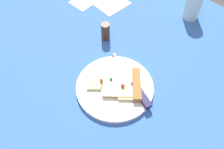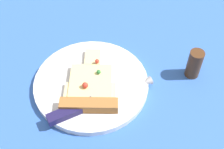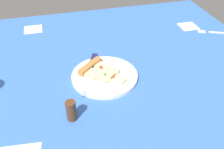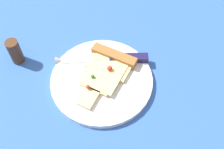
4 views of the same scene
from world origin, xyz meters
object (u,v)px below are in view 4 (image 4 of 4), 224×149
Objects in this scene: plate at (102,80)px; pepper_shaker at (15,52)px; knife at (111,59)px; pizza_slice at (106,69)px.

pepper_shaker is at bearing -39.49° from plate.
knife is 24.69cm from pepper_shaker.
pizza_slice is 0.79× the size of knife.
plate is at bearing 90.05° from pizza_slice.
knife is at bearing -134.20° from plate.
knife is (-2.37, -2.74, -0.18)cm from pizza_slice.
pizza_slice reaches higher than knife.
plate is at bearing 157.04° from knife.
plate is 3.03cm from pizza_slice.
knife reaches higher than plate.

